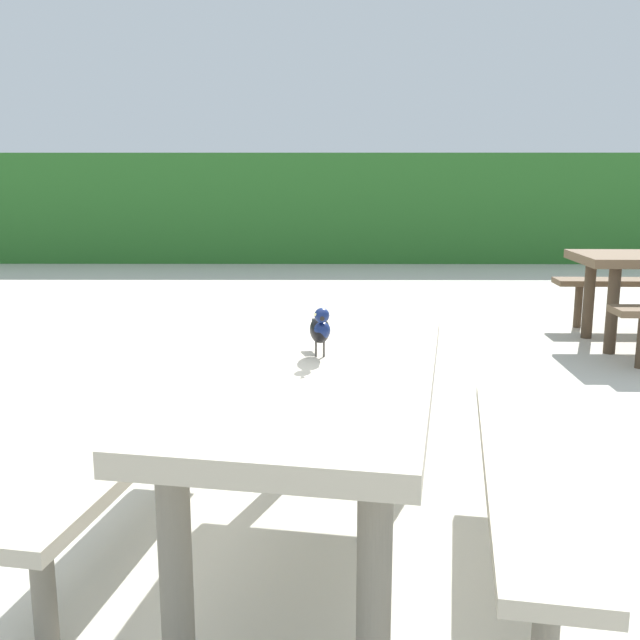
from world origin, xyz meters
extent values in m
plane|color=beige|center=(0.00, 0.00, 0.00)|extent=(60.00, 60.00, 0.00)
cube|color=#2D6B28|center=(0.00, 9.36, 0.83)|extent=(28.00, 1.44, 1.66)
cube|color=#B2A893|center=(0.00, 0.03, 0.70)|extent=(1.06, 1.91, 0.07)
cylinder|color=slate|center=(-0.39, -0.62, 0.33)|extent=(0.09, 0.09, 0.67)
cylinder|color=slate|center=(0.14, -0.71, 0.33)|extent=(0.09, 0.09, 0.67)
cylinder|color=slate|center=(-0.14, 0.76, 0.33)|extent=(0.09, 0.09, 0.67)
cylinder|color=slate|center=(0.38, 0.67, 0.33)|extent=(0.09, 0.09, 0.67)
cube|color=#B2A893|center=(-0.69, 0.15, 0.41)|extent=(0.57, 1.73, 0.05)
cylinder|color=slate|center=(-0.81, -0.48, 0.20)|extent=(0.07, 0.07, 0.39)
cylinder|color=slate|center=(-0.58, 0.78, 0.20)|extent=(0.07, 0.07, 0.39)
cube|color=#B2A893|center=(0.69, -0.10, 0.41)|extent=(0.57, 1.73, 0.05)
cylinder|color=slate|center=(0.80, 0.53, 0.20)|extent=(0.07, 0.07, 0.39)
ellipsoid|color=black|center=(-0.01, 0.10, 0.84)|extent=(0.08, 0.15, 0.09)
ellipsoid|color=navy|center=(0.00, 0.06, 0.84)|extent=(0.06, 0.07, 0.06)
sphere|color=navy|center=(0.00, 0.04, 0.90)|extent=(0.05, 0.05, 0.05)
sphere|color=#EAE08C|center=(0.02, 0.03, 0.90)|extent=(0.01, 0.01, 0.01)
sphere|color=#EAE08C|center=(-0.02, 0.03, 0.90)|extent=(0.01, 0.01, 0.01)
cone|color=black|center=(0.00, 0.00, 0.90)|extent=(0.02, 0.03, 0.02)
cube|color=black|center=(-0.02, 0.22, 0.82)|extent=(0.04, 0.10, 0.04)
cylinder|color=#47423D|center=(0.01, 0.09, 0.77)|extent=(0.01, 0.01, 0.05)
cylinder|color=#47423D|center=(-0.02, 0.09, 0.77)|extent=(0.01, 0.01, 0.05)
cylinder|color=#423324|center=(2.22, 3.10, 0.33)|extent=(0.09, 0.09, 0.67)
cylinder|color=#423324|center=(2.23, 3.63, 0.33)|extent=(0.09, 0.09, 0.67)
cylinder|color=#423324|center=(2.29, 4.06, 0.20)|extent=(0.07, 0.07, 0.39)
camera|label=1|loc=(0.01, -2.39, 1.38)|focal=40.89mm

